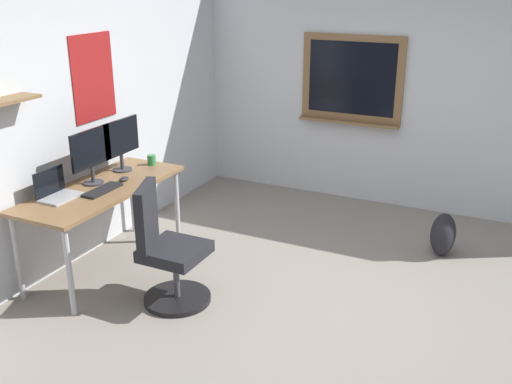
{
  "coord_description": "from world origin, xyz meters",
  "views": [
    {
      "loc": [
        -3.68,
        -1.08,
        2.4
      ],
      "look_at": [
        0.05,
        0.72,
        0.85
      ],
      "focal_mm": 41.28,
      "sensor_mm": 36.0,
      "label": 1
    }
  ],
  "objects_px": {
    "desk": "(102,195)",
    "computer_mouse": "(124,179)",
    "monitor_secondary": "(121,141)",
    "office_chair": "(167,253)",
    "backpack": "(443,234)",
    "coffee_mug": "(152,160)",
    "monitor_primary": "(91,153)",
    "keyboard": "(102,190)",
    "laptop": "(56,191)"
  },
  "relations": [
    {
      "from": "desk",
      "to": "monitor_primary",
      "type": "distance_m",
      "value": 0.36
    },
    {
      "from": "keyboard",
      "to": "computer_mouse",
      "type": "bearing_deg",
      "value": 0.0
    },
    {
      "from": "monitor_secondary",
      "to": "keyboard",
      "type": "relative_size",
      "value": 1.25
    },
    {
      "from": "desk",
      "to": "computer_mouse",
      "type": "relative_size",
      "value": 14.91
    },
    {
      "from": "office_chair",
      "to": "backpack",
      "type": "xyz_separation_m",
      "value": [
        1.75,
        -1.77,
        -0.21
      ]
    },
    {
      "from": "keyboard",
      "to": "backpack",
      "type": "xyz_separation_m",
      "value": [
        1.59,
        -2.48,
        -0.55
      ]
    },
    {
      "from": "desk",
      "to": "office_chair",
      "type": "bearing_deg",
      "value": -106.86
    },
    {
      "from": "computer_mouse",
      "to": "coffee_mug",
      "type": "height_order",
      "value": "coffee_mug"
    },
    {
      "from": "desk",
      "to": "monitor_primary",
      "type": "height_order",
      "value": "monitor_primary"
    },
    {
      "from": "monitor_secondary",
      "to": "computer_mouse",
      "type": "distance_m",
      "value": 0.38
    },
    {
      "from": "desk",
      "to": "laptop",
      "type": "bearing_deg",
      "value": 156.64
    },
    {
      "from": "monitor_primary",
      "to": "backpack",
      "type": "distance_m",
      "value": 3.15
    },
    {
      "from": "office_chair",
      "to": "laptop",
      "type": "distance_m",
      "value": 1.02
    },
    {
      "from": "office_chair",
      "to": "keyboard",
      "type": "bearing_deg",
      "value": 77.18
    },
    {
      "from": "computer_mouse",
      "to": "keyboard",
      "type": "bearing_deg",
      "value": 180.0
    },
    {
      "from": "laptop",
      "to": "computer_mouse",
      "type": "height_order",
      "value": "laptop"
    },
    {
      "from": "backpack",
      "to": "desk",
      "type": "bearing_deg",
      "value": 120.6
    },
    {
      "from": "coffee_mug",
      "to": "monitor_primary",
      "type": "bearing_deg",
      "value": 168.31
    },
    {
      "from": "monitor_secondary",
      "to": "coffee_mug",
      "type": "distance_m",
      "value": 0.36
    },
    {
      "from": "office_chair",
      "to": "monitor_primary",
      "type": "xyz_separation_m",
      "value": [
        0.28,
        0.89,
        0.6
      ]
    },
    {
      "from": "monitor_secondary",
      "to": "coffee_mug",
      "type": "height_order",
      "value": "monitor_secondary"
    },
    {
      "from": "monitor_primary",
      "to": "keyboard",
      "type": "distance_m",
      "value": 0.34
    },
    {
      "from": "computer_mouse",
      "to": "backpack",
      "type": "bearing_deg",
      "value": -62.13
    },
    {
      "from": "desk",
      "to": "computer_mouse",
      "type": "bearing_deg",
      "value": -21.39
    },
    {
      "from": "desk",
      "to": "monitor_secondary",
      "type": "height_order",
      "value": "monitor_secondary"
    },
    {
      "from": "coffee_mug",
      "to": "backpack",
      "type": "distance_m",
      "value": 2.73
    },
    {
      "from": "computer_mouse",
      "to": "monitor_secondary",
      "type": "bearing_deg",
      "value": 39.07
    },
    {
      "from": "desk",
      "to": "keyboard",
      "type": "relative_size",
      "value": 4.19
    },
    {
      "from": "monitor_primary",
      "to": "backpack",
      "type": "bearing_deg",
      "value": -61.01
    },
    {
      "from": "desk",
      "to": "laptop",
      "type": "relative_size",
      "value": 5.0
    },
    {
      "from": "monitor_primary",
      "to": "keyboard",
      "type": "xyz_separation_m",
      "value": [
        -0.12,
        -0.18,
        -0.26
      ]
    },
    {
      "from": "monitor_primary",
      "to": "computer_mouse",
      "type": "bearing_deg",
      "value": -47.99
    },
    {
      "from": "office_chair",
      "to": "computer_mouse",
      "type": "distance_m",
      "value": 0.9
    },
    {
      "from": "keyboard",
      "to": "computer_mouse",
      "type": "height_order",
      "value": "computer_mouse"
    },
    {
      "from": "monitor_primary",
      "to": "backpack",
      "type": "relative_size",
      "value": 1.19
    },
    {
      "from": "laptop",
      "to": "coffee_mug",
      "type": "relative_size",
      "value": 3.37
    },
    {
      "from": "monitor_secondary",
      "to": "keyboard",
      "type": "bearing_deg",
      "value": -160.17
    },
    {
      "from": "keyboard",
      "to": "coffee_mug",
      "type": "bearing_deg",
      "value": 3.8
    },
    {
      "from": "keyboard",
      "to": "coffee_mug",
      "type": "distance_m",
      "value": 0.76
    },
    {
      "from": "coffee_mug",
      "to": "laptop",
      "type": "bearing_deg",
      "value": 170.03
    },
    {
      "from": "desk",
      "to": "monitor_primary",
      "type": "bearing_deg",
      "value": 69.27
    },
    {
      "from": "laptop",
      "to": "backpack",
      "type": "distance_m",
      "value": 3.34
    },
    {
      "from": "monitor_secondary",
      "to": "keyboard",
      "type": "distance_m",
      "value": 0.6
    },
    {
      "from": "office_chair",
      "to": "monitor_primary",
      "type": "distance_m",
      "value": 1.11
    },
    {
      "from": "keyboard",
      "to": "backpack",
      "type": "relative_size",
      "value": 0.95
    },
    {
      "from": "monitor_secondary",
      "to": "coffee_mug",
      "type": "xyz_separation_m",
      "value": [
        0.25,
        -0.13,
        -0.22
      ]
    },
    {
      "from": "backpack",
      "to": "laptop",
      "type": "bearing_deg",
      "value": 124.51
    },
    {
      "from": "monitor_primary",
      "to": "computer_mouse",
      "type": "xyz_separation_m",
      "value": [
        0.16,
        -0.18,
        -0.25
      ]
    },
    {
      "from": "office_chair",
      "to": "backpack",
      "type": "distance_m",
      "value": 2.5
    },
    {
      "from": "office_chair",
      "to": "keyboard",
      "type": "xyz_separation_m",
      "value": [
        0.16,
        0.71,
        0.34
      ]
    }
  ]
}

